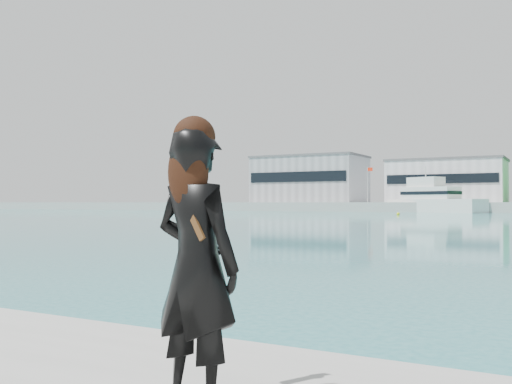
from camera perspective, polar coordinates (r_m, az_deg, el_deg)
warehouse_grey_left at (r=142.86m, az=5.42°, el=1.28°), size 26.52×16.36×11.50m
warehouse_white at (r=133.27m, az=18.57°, el=1.07°), size 24.48×15.35×9.50m
flagpole_left at (r=130.29m, az=11.12°, el=0.98°), size 1.28×0.16×8.00m
motor_yacht at (r=117.21m, az=17.25°, el=-0.70°), size 20.11×13.21×9.16m
buoy_far at (r=92.12m, az=14.03°, el=-2.24°), size 0.50×0.50×0.50m
woman at (r=3.25m, az=-6.03°, el=-6.52°), size 0.62×0.45×1.66m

